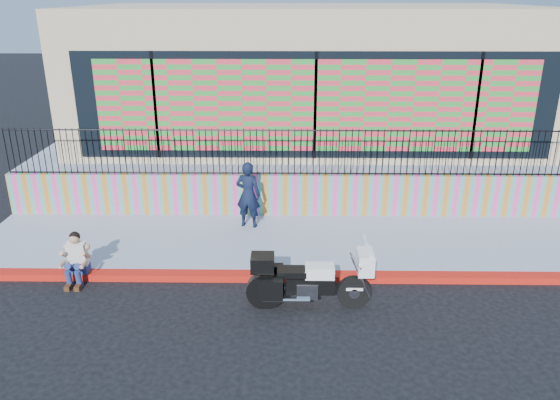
{
  "coord_description": "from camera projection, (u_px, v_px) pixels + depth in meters",
  "views": [
    {
      "loc": [
        -0.72,
        -10.09,
        5.64
      ],
      "look_at": [
        -0.88,
        1.2,
        1.33
      ],
      "focal_mm": 35.0,
      "sensor_mm": 36.0,
      "label": 1
    }
  ],
  "objects": [
    {
      "name": "elevated_platform",
      "position": [
        308.0,
        146.0,
        19.0
      ],
      "size": [
        16.0,
        10.0,
        1.25
      ],
      "primitive_type": "cube",
      "color": "#8D94AA",
      "rests_on": "ground"
    },
    {
      "name": "red_curb",
      "position": [
        321.0,
        277.0,
        11.4
      ],
      "size": [
        16.0,
        0.3,
        0.15
      ],
      "primitive_type": "cube",
      "color": "#B40F0C",
      "rests_on": "ground"
    },
    {
      "name": "police_officer",
      "position": [
        248.0,
        195.0,
        13.4
      ],
      "size": [
        0.68,
        0.53,
        1.67
      ],
      "primitive_type": "imported",
      "rotation": [
        0.0,
        0.0,
        2.91
      ],
      "color": "black",
      "rests_on": "sidewalk"
    },
    {
      "name": "metal_fence",
      "position": [
        316.0,
        152.0,
        13.8
      ],
      "size": [
        15.8,
        0.04,
        1.2
      ],
      "primitive_type": null,
      "color": "black",
      "rests_on": "mural_wall"
    },
    {
      "name": "sidewalk",
      "position": [
        317.0,
        243.0,
        12.94
      ],
      "size": [
        16.0,
        3.0,
        0.15
      ],
      "primitive_type": "cube",
      "color": "#8D94AA",
      "rests_on": "ground"
    },
    {
      "name": "seated_man",
      "position": [
        76.0,
        263.0,
        11.16
      ],
      "size": [
        0.54,
        0.71,
        1.06
      ],
      "color": "navy",
      "rests_on": "ground"
    },
    {
      "name": "police_motorcycle",
      "position": [
        308.0,
        279.0,
        10.24
      ],
      "size": [
        2.33,
        0.77,
        1.45
      ],
      "color": "black",
      "rests_on": "ground"
    },
    {
      "name": "storefront_building",
      "position": [
        310.0,
        70.0,
        17.86
      ],
      "size": [
        14.0,
        8.06,
        4.0
      ],
      "color": "#CDB588",
      "rests_on": "elevated_platform"
    },
    {
      "name": "ground",
      "position": [
        321.0,
        280.0,
        11.42
      ],
      "size": [
        90.0,
        90.0,
        0.0
      ],
      "primitive_type": "plane",
      "color": "black",
      "rests_on": "ground"
    },
    {
      "name": "mural_wall",
      "position": [
        315.0,
        195.0,
        14.21
      ],
      "size": [
        16.0,
        0.2,
        1.1
      ],
      "primitive_type": "cube",
      "color": "#FF439A",
      "rests_on": "sidewalk"
    }
  ]
}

